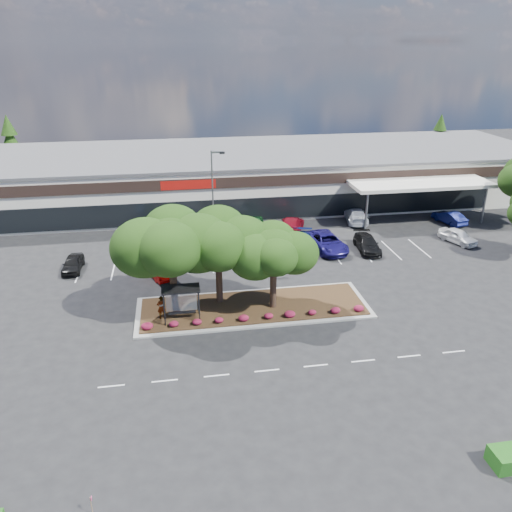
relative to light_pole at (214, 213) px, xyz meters
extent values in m
plane|color=black|center=(4.00, -14.15, -4.62)|extent=(160.00, 160.00, 0.00)
cube|color=silver|center=(4.00, 19.85, -1.62)|extent=(80.00, 20.00, 6.00)
cube|color=#4E4E50|center=(4.00, 19.85, 1.48)|extent=(80.40, 20.40, 0.30)
cube|color=black|center=(4.00, 9.80, 0.18)|extent=(80.00, 0.25, 1.20)
cube|color=black|center=(4.00, 9.80, -3.02)|extent=(60.00, 0.18, 2.60)
cube|color=#A3100B|center=(-2.00, 9.73, 0.18)|extent=(6.00, 0.12, 1.00)
cube|color=silver|center=(24.00, 7.35, -0.22)|extent=(16.00, 5.00, 0.40)
cylinder|color=slate|center=(17.00, 5.35, -2.52)|extent=(0.24, 0.24, 4.20)
cylinder|color=slate|center=(31.00, 5.35, -2.52)|extent=(0.24, 0.24, 4.20)
cube|color=gray|center=(2.00, -10.15, -4.54)|extent=(18.00, 6.00, 0.15)
cube|color=#46321B|center=(2.00, -10.15, -4.42)|extent=(17.20, 5.20, 0.12)
cube|color=silver|center=(-8.00, -18.15, -4.61)|extent=(1.60, 0.12, 0.01)
cube|color=silver|center=(-4.80, -18.15, -4.61)|extent=(1.60, 0.12, 0.01)
cube|color=silver|center=(-1.60, -18.15, -4.61)|extent=(1.60, 0.12, 0.01)
cube|color=silver|center=(1.60, -18.15, -4.61)|extent=(1.60, 0.12, 0.01)
cube|color=silver|center=(4.80, -18.15, -4.61)|extent=(1.60, 0.12, 0.01)
cube|color=silver|center=(8.00, -18.15, -4.61)|extent=(1.60, 0.12, 0.01)
cube|color=silver|center=(11.20, -18.15, -4.61)|extent=(1.60, 0.12, 0.01)
cube|color=silver|center=(14.40, -18.15, -4.61)|extent=(1.60, 0.12, 0.01)
cube|color=silver|center=(-12.50, -0.65, -4.61)|extent=(0.12, 5.00, 0.01)
cube|color=silver|center=(-9.50, -0.65, -4.61)|extent=(0.12, 5.00, 0.01)
cube|color=silver|center=(-6.50, -0.65, -4.61)|extent=(0.12, 5.00, 0.01)
cube|color=silver|center=(-3.50, -0.65, -4.61)|extent=(0.12, 5.00, 0.01)
cube|color=silver|center=(-0.50, -0.65, -4.61)|extent=(0.12, 5.00, 0.01)
cube|color=silver|center=(2.50, -0.65, -4.61)|extent=(0.12, 5.00, 0.01)
cube|color=silver|center=(5.50, -0.65, -4.61)|extent=(0.12, 5.00, 0.01)
cube|color=silver|center=(8.50, -0.65, -4.61)|extent=(0.12, 5.00, 0.01)
cube|color=silver|center=(11.50, -0.65, -4.61)|extent=(0.12, 5.00, 0.01)
cube|color=silver|center=(14.50, -0.65, -4.61)|extent=(0.12, 5.00, 0.01)
cube|color=silver|center=(17.50, -0.65, -4.61)|extent=(0.12, 5.00, 0.01)
cube|color=silver|center=(20.50, -0.65, -4.61)|extent=(0.12, 5.00, 0.01)
cylinder|color=black|center=(-4.75, -10.70, -3.11)|extent=(0.08, 0.08, 2.50)
cylinder|color=black|center=(-2.25, -10.70, -3.11)|extent=(0.08, 0.08, 2.50)
cylinder|color=black|center=(-4.75, -12.00, -3.11)|extent=(0.08, 0.08, 2.50)
cylinder|color=black|center=(-2.25, -12.00, -3.11)|extent=(0.08, 0.08, 2.50)
cube|color=black|center=(-3.50, -11.35, -1.82)|extent=(2.75, 1.55, 0.10)
cube|color=silver|center=(-3.50, -10.70, -2.98)|extent=(2.30, 0.03, 2.00)
cube|color=black|center=(-3.50, -11.10, -3.91)|extent=(2.00, 0.35, 0.06)
cone|color=#19350D|center=(-26.00, 31.85, 0.38)|extent=(4.40, 4.40, 10.00)
cone|color=#19350D|center=(38.00, 29.85, -0.12)|extent=(3.96, 3.96, 9.00)
imported|color=#594C47|center=(-4.99, -10.85, -3.45)|extent=(0.77, 0.65, 1.81)
cube|color=gray|center=(-0.10, 0.03, -4.42)|extent=(0.50, 0.50, 0.40)
cylinder|color=slate|center=(-0.10, 0.03, 0.77)|extent=(0.14, 0.14, 9.98)
cube|color=slate|center=(0.33, -0.11, 5.62)|extent=(0.92, 0.50, 0.14)
cube|color=black|center=(0.80, -0.27, 5.55)|extent=(0.52, 0.43, 0.18)
cube|color=#A17C54|center=(-7.91, -27.15, -4.12)|extent=(0.03, 0.03, 1.00)
cube|color=#EF3F86|center=(-7.86, -27.15, -3.70)|extent=(0.02, 0.14, 0.18)
imported|color=black|center=(-13.04, -0.46, -3.95)|extent=(1.70, 3.96, 1.33)
imported|color=#9C0603|center=(-5.44, -2.81, -3.86)|extent=(3.35, 4.85, 1.51)
imported|color=#7A1A02|center=(0.22, 0.43, -3.95)|extent=(2.18, 4.74, 1.34)
imported|color=maroon|center=(4.62, -0.28, -3.89)|extent=(2.22, 4.59, 1.45)
imported|color=silver|center=(6.41, -2.02, -3.85)|extent=(1.86, 4.55, 1.55)
imported|color=navy|center=(8.47, 0.32, -3.79)|extent=(3.83, 6.10, 1.65)
imported|color=navy|center=(11.11, 0.49, -3.79)|extent=(3.53, 6.30, 1.66)
imported|color=black|center=(15.03, -0.33, -3.91)|extent=(2.46, 5.06, 1.42)
imported|color=white|center=(25.06, 0.14, -3.90)|extent=(3.11, 4.53, 1.43)
imported|color=#1B4C22|center=(-6.58, 6.30, -3.82)|extent=(2.56, 4.93, 1.60)
imported|color=navy|center=(-7.22, 5.94, -3.90)|extent=(2.04, 4.51, 1.44)
imported|color=#9FA3AA|center=(-1.94, 6.64, -3.85)|extent=(3.03, 4.96, 1.54)
imported|color=#A1A5AC|center=(3.81, 6.96, -3.86)|extent=(2.47, 4.82, 1.51)
imported|color=#184F23|center=(4.82, 7.26, -3.87)|extent=(2.58, 5.42, 1.49)
imported|color=maroon|center=(8.74, 5.87, -3.77)|extent=(4.28, 6.29, 1.69)
imported|color=silver|center=(16.86, 8.08, -3.83)|extent=(3.03, 5.73, 1.58)
imported|color=navy|center=(27.23, 5.81, -3.90)|extent=(2.46, 4.60, 1.44)
camera|label=1|loc=(-3.34, -43.84, 14.60)|focal=35.00mm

